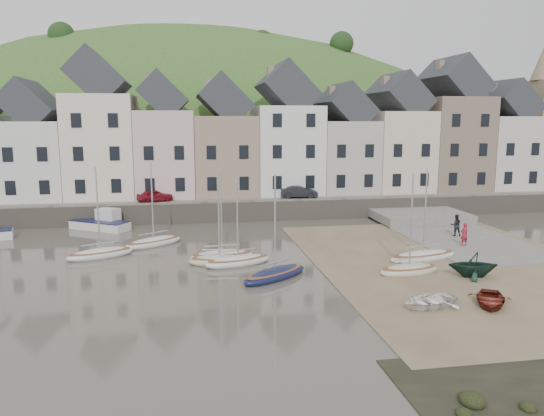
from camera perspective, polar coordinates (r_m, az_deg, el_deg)
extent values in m
plane|color=#413E33|center=(31.82, 1.83, -7.13)|extent=(160.00, 160.00, 0.00)
cube|color=#395923|center=(62.71, -4.00, 1.90)|extent=(90.00, 30.00, 1.50)
cube|color=slate|center=(51.28, -2.72, 1.08)|extent=(70.00, 7.00, 0.10)
cube|color=slate|center=(47.96, -2.21, -0.30)|extent=(70.00, 1.20, 1.80)
cube|color=brown|center=(35.60, 19.55, -5.82)|extent=(18.00, 26.00, 0.06)
cube|color=slate|center=(44.28, 19.07, -2.78)|extent=(8.00, 18.00, 0.12)
ellipsoid|color=#395923|center=(93.87, -8.65, -7.30)|extent=(134.40, 84.00, 84.00)
cylinder|color=#382619|center=(79.94, -21.89, 15.31)|extent=(0.50, 0.50, 3.00)
sphere|color=#213D19|center=(80.25, -22.01, 17.08)|extent=(3.60, 3.60, 3.60)
cylinder|color=#382619|center=(82.34, -11.36, 15.61)|extent=(0.50, 0.50, 3.00)
sphere|color=#213D19|center=(82.64, -11.42, 17.33)|extent=(3.60, 3.60, 3.60)
cylinder|color=#382619|center=(81.24, -1.08, 15.88)|extent=(0.50, 0.50, 3.00)
sphere|color=#213D19|center=(81.55, -1.09, 17.62)|extent=(3.60, 3.60, 3.60)
cylinder|color=#382619|center=(82.92, 7.57, 15.67)|extent=(0.50, 0.50, 3.00)
sphere|color=#213D19|center=(83.22, 7.61, 17.38)|extent=(3.60, 3.60, 3.60)
cube|color=silver|center=(55.76, -24.21, 4.76)|extent=(5.80, 8.00, 7.50)
cube|color=gray|center=(56.07, -26.15, 11.49)|extent=(0.60, 0.90, 1.40)
cube|color=beige|center=(54.47, -18.00, 6.36)|extent=(6.40, 8.00, 10.00)
cube|color=gray|center=(54.94, -20.16, 14.87)|extent=(0.60, 0.90, 1.40)
cube|color=beige|center=(53.98, -11.56, 5.81)|extent=(5.60, 8.00, 8.50)
cube|color=gray|center=(54.06, -13.34, 13.26)|extent=(0.60, 0.90, 1.40)
cube|color=gray|center=(54.13, -5.22, 5.71)|extent=(6.20, 8.00, 8.00)
cube|color=gray|center=(54.02, -7.02, 13.23)|extent=(0.60, 0.90, 1.40)
cube|color=silver|center=(54.98, 1.53, 6.33)|extent=(6.60, 8.00, 9.00)
cube|color=gray|center=(54.79, -0.18, 14.51)|extent=(0.60, 0.90, 1.40)
cube|color=#AEAB9F|center=(56.57, 7.78, 5.57)|extent=(5.80, 8.00, 7.50)
cube|color=gray|center=(56.09, 6.49, 12.39)|extent=(0.60, 0.90, 1.40)
cube|color=beige|center=(58.60, 13.38, 6.03)|extent=(6.00, 8.00, 8.50)
cube|color=gray|center=(58.05, 12.27, 13.23)|extent=(0.60, 0.90, 1.40)
cube|color=#786757|center=(61.27, 18.84, 6.63)|extent=(6.40, 8.00, 10.00)
cube|color=gray|center=(60.72, 17.90, 14.43)|extent=(0.60, 0.90, 1.40)
cube|color=beige|center=(64.47, 23.62, 5.57)|extent=(5.80, 8.00, 8.00)
cube|color=gray|center=(63.66, 22.94, 11.82)|extent=(0.60, 0.90, 1.40)
cube|color=#997F60|center=(67.49, 27.61, 7.13)|extent=(3.50, 3.50, 12.00)
ellipsoid|color=silver|center=(39.56, -12.79, -3.72)|extent=(4.70, 3.93, 0.84)
ellipsoid|color=brown|center=(39.51, -12.80, -3.41)|extent=(4.32, 3.60, 0.20)
cylinder|color=#B2B5B7|center=(38.97, -12.96, 0.72)|extent=(0.10, 0.10, 5.60)
cylinder|color=#B2B5B7|center=(39.39, -12.83, -2.66)|extent=(2.16, 1.55, 0.08)
ellipsoid|color=silver|center=(37.16, -18.24, -4.83)|extent=(4.70, 3.19, 0.84)
ellipsoid|color=brown|center=(37.11, -18.26, -4.50)|extent=(4.32, 2.91, 0.20)
cylinder|color=#B2B5B7|center=(36.53, -18.49, -0.12)|extent=(0.10, 0.10, 5.60)
cylinder|color=#B2B5B7|center=(36.99, -18.30, -3.71)|extent=(2.28, 1.07, 0.08)
ellipsoid|color=beige|center=(33.85, -5.75, -5.79)|extent=(4.13, 1.94, 0.84)
ellipsoid|color=brown|center=(33.79, -5.76, -5.43)|extent=(3.80, 1.77, 0.20)
cylinder|color=#B2B5B7|center=(33.16, -5.84, -0.62)|extent=(0.10, 0.10, 5.60)
cylinder|color=#B2B5B7|center=(33.66, -5.77, -4.56)|extent=(2.19, 0.33, 0.08)
ellipsoid|color=silver|center=(33.61, -3.75, -5.87)|extent=(4.68, 2.76, 0.84)
ellipsoid|color=brown|center=(33.55, -3.75, -5.51)|extent=(4.30, 2.52, 0.20)
cylinder|color=#B2B5B7|center=(32.92, -3.81, -0.66)|extent=(0.10, 0.10, 5.60)
cylinder|color=#B2B5B7|center=(33.42, -3.76, -4.63)|extent=(2.35, 0.80, 0.08)
ellipsoid|color=silver|center=(34.95, -5.48, -5.29)|extent=(4.38, 1.92, 0.84)
ellipsoid|color=brown|center=(34.90, -5.49, -4.94)|extent=(4.03, 1.75, 0.20)
cylinder|color=#B2B5B7|center=(34.29, -5.57, -0.27)|extent=(0.10, 0.10, 5.60)
cylinder|color=#B2B5B7|center=(34.77, -5.50, -4.09)|extent=(2.34, 0.31, 0.08)
ellipsoid|color=#13183D|center=(30.76, 0.33, -7.33)|extent=(4.82, 4.06, 0.84)
ellipsoid|color=brown|center=(30.70, 0.33, -6.93)|extent=(4.42, 3.72, 0.20)
cylinder|color=#B2B5B7|center=(30.01, 0.33, -1.65)|extent=(0.10, 0.10, 5.60)
cylinder|color=#B2B5B7|center=(30.55, 0.33, -5.98)|extent=(2.21, 1.63, 0.08)
ellipsoid|color=silver|center=(36.11, 16.17, -5.14)|extent=(5.34, 2.62, 0.84)
ellipsoid|color=brown|center=(36.06, 16.18, -4.80)|extent=(4.91, 2.39, 0.20)
cylinder|color=#B2B5B7|center=(35.47, 16.40, -0.29)|extent=(0.10, 0.10, 5.60)
cylinder|color=#B2B5B7|center=(35.93, 16.22, -3.99)|extent=(2.77, 0.71, 0.08)
ellipsoid|color=beige|center=(32.67, 14.74, -6.63)|extent=(4.08, 2.10, 0.84)
ellipsoid|color=brown|center=(32.61, 14.76, -6.26)|extent=(3.75, 1.91, 0.20)
cylinder|color=#B2B5B7|center=(31.96, 14.98, -1.29)|extent=(0.10, 0.10, 5.60)
cylinder|color=#B2B5B7|center=(32.47, 14.80, -5.36)|extent=(2.13, 0.42, 0.08)
cube|color=silver|center=(46.43, -18.29, -1.81)|extent=(5.30, 4.26, 0.70)
cube|color=#13183D|center=(46.36, -18.31, -1.36)|extent=(5.24, 4.25, 0.08)
cube|color=silver|center=(46.59, -17.47, -0.67)|extent=(2.19, 2.00, 1.00)
imported|color=white|center=(27.20, 16.76, -9.68)|extent=(3.39, 2.78, 0.61)
imported|color=#152F25|center=(32.93, 21.10, -5.75)|extent=(3.26, 2.96, 1.49)
imported|color=maroon|center=(28.42, 22.72, -9.20)|extent=(3.28, 3.58, 0.61)
imported|color=maroon|center=(40.31, 20.25, -2.72)|extent=(0.69, 0.52, 1.69)
imported|color=black|center=(43.50, 19.44, -1.78)|extent=(0.97, 0.83, 1.72)
imported|color=maroon|center=(49.91, -12.66, 1.33)|extent=(3.59, 2.40, 1.13)
imported|color=black|center=(51.06, 2.99, 1.77)|extent=(3.77, 1.79, 1.19)
ellipsoid|color=black|center=(18.52, 20.23, -20.35)|extent=(0.51, 0.56, 0.33)
ellipsoid|color=black|center=(19.22, 21.02, -19.01)|extent=(0.83, 0.91, 0.54)
ellipsoid|color=black|center=(19.61, 26.16, -18.98)|extent=(0.50, 0.55, 0.33)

